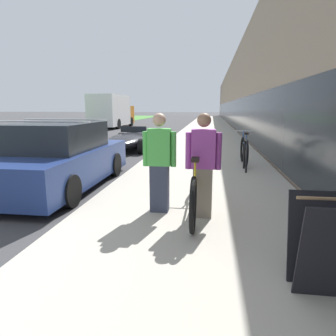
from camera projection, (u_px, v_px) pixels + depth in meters
sidewalk_slab at (208, 129)px, 23.87m from camera, size 3.98×70.00×0.10m
storefront_facade at (280, 94)px, 30.06m from camera, size 10.01×70.00×6.17m
lawn_strip at (72, 125)px, 29.60m from camera, size 6.67×70.00×0.03m
tandem_bicycle at (197, 185)px, 4.97m from camera, size 0.52×2.80×0.98m
person_rider at (203, 166)px, 4.54m from camera, size 0.54×0.21×1.59m
person_bystander at (159, 163)px, 4.77m from camera, size 0.54×0.21×1.58m
bike_rack_hoop at (246, 152)px, 7.97m from camera, size 0.05×0.60×0.84m
cruiser_bike_nearest at (244, 151)px, 8.87m from camera, size 0.52×1.74×0.98m
sandwich_board_sign at (325, 244)px, 2.71m from camera, size 0.56×0.56×0.90m
parked_sedan_curbside at (57, 158)px, 6.64m from camera, size 2.00×4.26×1.51m
vintage_roadster_curbside at (131, 140)px, 12.80m from camera, size 1.78×4.30×0.95m
moving_truck at (112, 111)px, 26.34m from camera, size 2.28×7.06×2.80m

